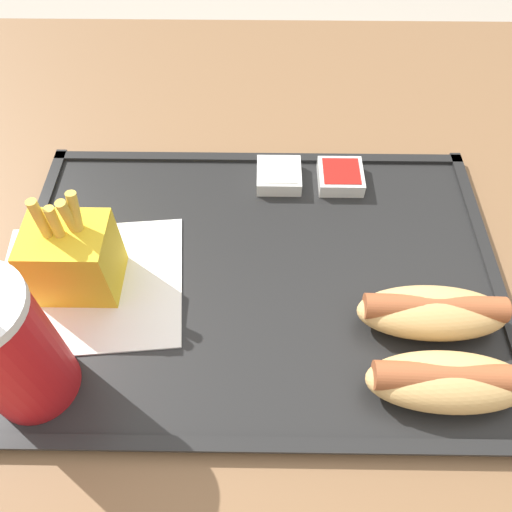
{
  "coord_description": "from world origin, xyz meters",
  "views": [
    {
      "loc": [
        -0.02,
        0.28,
        1.15
      ],
      "look_at": [
        -0.02,
        0.0,
        0.77
      ],
      "focal_mm": 35.0,
      "sensor_mm": 36.0,
      "label": 1
    }
  ],
  "objects_px": {
    "sauce_cup_mayo": "(279,175)",
    "hot_dog_far": "(448,381)",
    "soda_cup": "(8,350)",
    "sauce_cup_ketchup": "(340,176)",
    "hot_dog_near": "(432,312)",
    "fries_carton": "(74,258)"
  },
  "relations": [
    {
      "from": "hot_dog_near",
      "to": "sauce_cup_mayo",
      "type": "xyz_separation_m",
      "value": [
        0.13,
        -0.18,
        -0.01
      ]
    },
    {
      "from": "soda_cup",
      "to": "sauce_cup_mayo",
      "type": "xyz_separation_m",
      "value": [
        -0.21,
        -0.24,
        -0.06
      ]
    },
    {
      "from": "hot_dog_far",
      "to": "sauce_cup_mayo",
      "type": "bearing_deg",
      "value": -61.63
    },
    {
      "from": "sauce_cup_mayo",
      "to": "hot_dog_far",
      "type": "bearing_deg",
      "value": 118.37
    },
    {
      "from": "hot_dog_far",
      "to": "sauce_cup_mayo",
      "type": "height_order",
      "value": "hot_dog_far"
    },
    {
      "from": "hot_dog_far",
      "to": "soda_cup",
      "type": "bearing_deg",
      "value": -0.32
    },
    {
      "from": "sauce_cup_mayo",
      "to": "sauce_cup_ketchup",
      "type": "distance_m",
      "value": 0.07
    },
    {
      "from": "sauce_cup_mayo",
      "to": "hot_dog_near",
      "type": "bearing_deg",
      "value": 126.15
    },
    {
      "from": "soda_cup",
      "to": "hot_dog_far",
      "type": "xyz_separation_m",
      "value": [
        -0.34,
        0.0,
        -0.04
      ]
    },
    {
      "from": "soda_cup",
      "to": "sauce_cup_ketchup",
      "type": "xyz_separation_m",
      "value": [
        -0.28,
        -0.24,
        -0.06
      ]
    },
    {
      "from": "hot_dog_near",
      "to": "fries_carton",
      "type": "relative_size",
      "value": 1.14
    },
    {
      "from": "hot_dog_near",
      "to": "sauce_cup_ketchup",
      "type": "bearing_deg",
      "value": -70.6
    },
    {
      "from": "soda_cup",
      "to": "fries_carton",
      "type": "distance_m",
      "value": 0.11
    },
    {
      "from": "hot_dog_far",
      "to": "fries_carton",
      "type": "distance_m",
      "value": 0.34
    },
    {
      "from": "fries_carton",
      "to": "sauce_cup_ketchup",
      "type": "relative_size",
      "value": 2.38
    },
    {
      "from": "fries_carton",
      "to": "sauce_cup_ketchup",
      "type": "height_order",
      "value": "fries_carton"
    },
    {
      "from": "soda_cup",
      "to": "fries_carton",
      "type": "bearing_deg",
      "value": -99.79
    },
    {
      "from": "hot_dog_near",
      "to": "fries_carton",
      "type": "xyz_separation_m",
      "value": [
        0.32,
        -0.04,
        0.02
      ]
    },
    {
      "from": "hot_dog_far",
      "to": "sauce_cup_ketchup",
      "type": "height_order",
      "value": "hot_dog_far"
    },
    {
      "from": "hot_dog_far",
      "to": "sauce_cup_mayo",
      "type": "relative_size",
      "value": 2.73
    },
    {
      "from": "soda_cup",
      "to": "sauce_cup_ketchup",
      "type": "distance_m",
      "value": 0.37
    },
    {
      "from": "hot_dog_far",
      "to": "sauce_cup_ketchup",
      "type": "bearing_deg",
      "value": -75.42
    }
  ]
}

